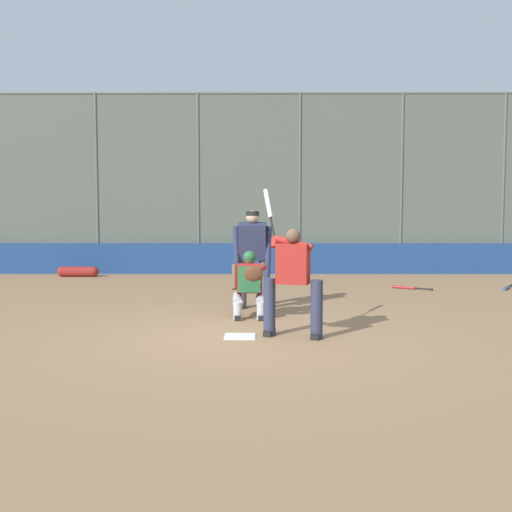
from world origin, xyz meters
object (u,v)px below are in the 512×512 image
batter_at_plate (292,278)px  spare_bat_by_padding (507,288)px  umpire_home (253,256)px  spare_bat_near_backstop (407,288)px  catcher_behind_plate (249,284)px  equipment_bag_dugout_side (78,272)px

batter_at_plate → spare_bat_by_padding: 7.14m
umpire_home → spare_bat_by_padding: bearing=-151.7°
spare_bat_near_backstop → umpire_home: bearing=70.0°
batter_at_plate → spare_bat_near_backstop: size_ratio=2.59×
catcher_behind_plate → umpire_home: bearing=-93.5°
catcher_behind_plate → equipment_bag_dugout_side: catcher_behind_plate is taller
spare_bat_near_backstop → spare_bat_by_padding: (-2.22, 0.03, 0.00)m
umpire_home → batter_at_plate: bearing=106.8°
batter_at_plate → spare_bat_near_backstop: 5.81m
spare_bat_by_padding → spare_bat_near_backstop: bearing=-58.8°
spare_bat_near_backstop → spare_bat_by_padding: same height
umpire_home → spare_bat_near_backstop: umpire_home is taller
spare_bat_by_padding → batter_at_plate: bearing=-13.4°
umpire_home → spare_bat_near_backstop: 4.41m
spare_bat_by_padding → catcher_behind_plate: bearing=-25.9°
batter_at_plate → spare_bat_by_padding: size_ratio=2.61×
catcher_behind_plate → umpire_home: (-0.04, -0.94, 0.37)m
umpire_home → equipment_bag_dugout_side: 6.93m
equipment_bag_dugout_side → spare_bat_by_padding: bearing=166.6°
spare_bat_near_backstop → equipment_bag_dugout_side: size_ratio=0.73×
batter_at_plate → equipment_bag_dugout_side: 9.12m
spare_bat_by_padding → umpire_home: bearing=-33.1°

